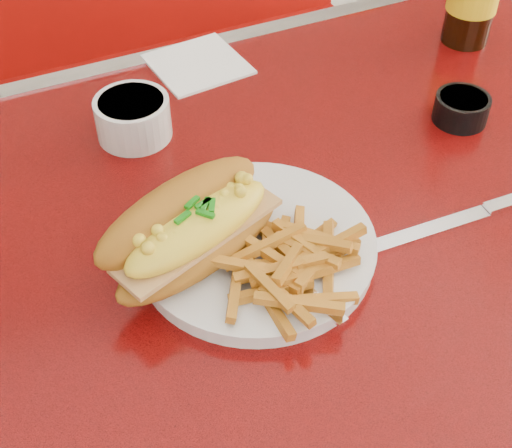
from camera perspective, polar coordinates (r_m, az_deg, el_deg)
name	(u,v)px	position (r m, az deg, el deg)	size (l,w,h in m)	color
diner_table	(296,340)	(0.84, 3.24, -9.25)	(1.23, 0.83, 0.77)	#B30D0B
booth_bench_far	(123,156)	(1.61, -10.63, 5.37)	(1.20, 0.51, 0.90)	maroon
dinner_plate	(256,246)	(0.70, 0.00, -1.77)	(0.29, 0.29, 0.02)	silver
mac_hoagie	(191,228)	(0.66, -5.19, -0.29)	(0.21, 0.15, 0.08)	#A3651A
fries_pile	(288,268)	(0.65, 2.61, -3.52)	(0.12, 0.11, 0.04)	orange
fork	(278,266)	(0.67, 1.78, -3.37)	(0.06, 0.17, 0.00)	silver
gravy_ramekin	(133,117)	(0.85, -9.82, 8.45)	(0.11, 0.11, 0.05)	silver
sauce_cup_right	(462,107)	(0.90, 16.12, 8.95)	(0.08, 0.08, 0.03)	black
knife	(478,213)	(0.78, 17.32, 0.85)	(0.22, 0.02, 0.01)	silver
paper_napkin	(198,64)	(0.98, -4.68, 12.63)	(0.12, 0.12, 0.00)	white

